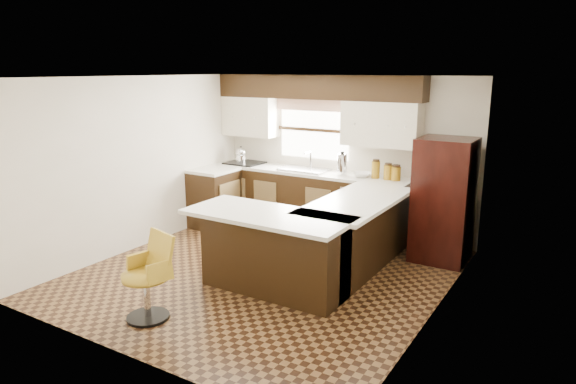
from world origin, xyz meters
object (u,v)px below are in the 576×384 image
Objects in this scene: peninsula_return at (274,254)px; refrigerator at (444,200)px; peninsula_long at (352,238)px; bar_chair at (145,278)px.

refrigerator is (1.35, 1.99, 0.37)m from peninsula_return.
peninsula_long is 1.18× the size of peninsula_return.
bar_chair is at bearing -122.83° from refrigerator.
peninsula_long is 1.11m from peninsula_return.
peninsula_long is at bearing 61.70° from peninsula_return.
bar_chair is (-0.74, -1.25, -0.01)m from peninsula_return.
bar_chair is (-2.09, -3.24, -0.37)m from refrigerator.
peninsula_long and peninsula_return have the same top height.
peninsula_return is at bearing 74.53° from bar_chair.
peninsula_return is (-0.53, -0.97, 0.00)m from peninsula_long.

